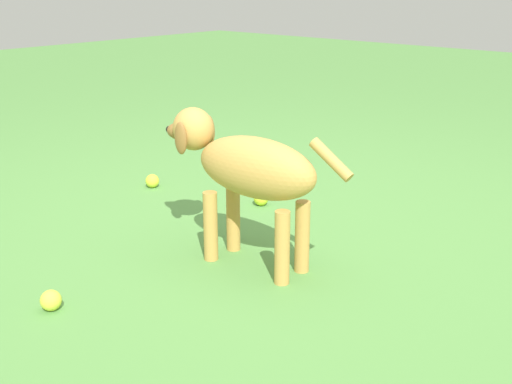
% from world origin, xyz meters
% --- Properties ---
extents(ground, '(14.00, 14.00, 0.00)m').
position_xyz_m(ground, '(0.00, 0.00, 0.00)').
color(ground, '#548C42').
extents(dog, '(0.21, 0.79, 0.53)m').
position_xyz_m(dog, '(-0.17, -0.11, 0.35)').
color(dog, '#C69347').
rests_on(dog, ground).
extents(tennis_ball_0, '(0.07, 0.07, 0.07)m').
position_xyz_m(tennis_ball_0, '(-0.83, 0.10, 0.03)').
color(tennis_ball_0, '#D1D93D').
rests_on(tennis_ball_0, ground).
extents(tennis_ball_1, '(0.07, 0.07, 0.07)m').
position_xyz_m(tennis_ball_1, '(0.32, 0.24, 0.03)').
color(tennis_ball_1, '#C5DB2A').
rests_on(tennis_ball_1, ground).
extents(tennis_ball_2, '(0.07, 0.07, 0.07)m').
position_xyz_m(tennis_ball_2, '(0.17, 0.81, 0.03)').
color(tennis_ball_2, '#D2E234').
rests_on(tennis_ball_2, ground).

